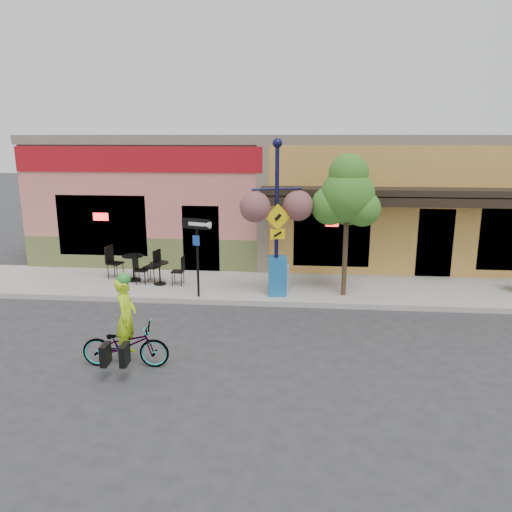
{
  "coord_description": "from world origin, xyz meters",
  "views": [
    {
      "loc": [
        0.22,
        -12.21,
        4.53
      ],
      "look_at": [
        -0.94,
        0.5,
        1.4
      ],
      "focal_mm": 35.0,
      "sensor_mm": 36.0,
      "label": 1
    }
  ],
  "objects": [
    {
      "name": "newspaper_box_blue",
      "position": [
        -0.39,
        1.09,
        0.7
      ],
      "size": [
        0.54,
        0.49,
        1.1
      ],
      "primitive_type": null,
      "rotation": [
        0.0,
        0.0,
        0.1
      ],
      "color": "#1C66A8",
      "rests_on": "sidewalk"
    },
    {
      "name": "cyclist_rider",
      "position": [
        -3.15,
        -3.29,
        0.8
      ],
      "size": [
        0.41,
        0.6,
        1.59
      ],
      "primitive_type": "imported",
      "rotation": [
        0.0,
        0.0,
        1.62
      ],
      "color": "#BEF219",
      "rests_on": "ground"
    },
    {
      "name": "street_tree",
      "position": [
        1.45,
        1.25,
        2.12
      ],
      "size": [
        1.72,
        1.72,
        3.94
      ],
      "primitive_type": null,
      "rotation": [
        0.0,
        0.0,
        0.13
      ],
      "color": "#3D7A26",
      "rests_on": "sidewalk"
    },
    {
      "name": "one_way_sign",
      "position": [
        -2.56,
        0.74,
        1.24
      ],
      "size": [
        0.85,
        0.43,
        2.19
      ],
      "primitive_type": null,
      "rotation": [
        0.0,
        0.0,
        -0.31
      ],
      "color": "black",
      "rests_on": "sidewalk"
    },
    {
      "name": "ground",
      "position": [
        0.0,
        0.0,
        0.0
      ],
      "size": [
        90.0,
        90.0,
        0.0
      ],
      "primitive_type": "plane",
      "color": "#2D2D30",
      "rests_on": "ground"
    },
    {
      "name": "building",
      "position": [
        0.0,
        7.5,
        2.25
      ],
      "size": [
        18.2,
        8.2,
        4.5
      ],
      "primitive_type": null,
      "color": "#CC6D64",
      "rests_on": "ground"
    },
    {
      "name": "lamp_post",
      "position": [
        -0.43,
        0.97,
        2.29
      ],
      "size": [
        1.47,
        0.94,
        4.29
      ],
      "primitive_type": null,
      "rotation": [
        0.0,
        0.0,
        0.31
      ],
      "color": "#111137",
      "rests_on": "sidewalk"
    },
    {
      "name": "curb",
      "position": [
        0.0,
        0.55,
        0.07
      ],
      "size": [
        24.0,
        0.12,
        0.15
      ],
      "primitive_type": "cube",
      "color": "#A8A59E",
      "rests_on": "ground"
    },
    {
      "name": "newspaper_box_grey",
      "position": [
        -0.28,
        1.25,
        0.56
      ],
      "size": [
        0.44,
        0.41,
        0.82
      ],
      "primitive_type": null,
      "rotation": [
        0.0,
        0.0,
        -0.17
      ],
      "color": "#A8A8A8",
      "rests_on": "sidewalk"
    },
    {
      "name": "cafe_set_right",
      "position": [
        -3.94,
        1.77,
        0.59
      ],
      "size": [
        1.49,
        0.76,
        0.89
      ],
      "primitive_type": null,
      "rotation": [
        0.0,
        0.0,
        -0.02
      ],
      "color": "black",
      "rests_on": "sidewalk"
    },
    {
      "name": "cafe_set_left",
      "position": [
        -4.86,
        2.11,
        0.67
      ],
      "size": [
        1.88,
        1.26,
        1.04
      ],
      "primitive_type": null,
      "rotation": [
        0.0,
        0.0,
        -0.25
      ],
      "color": "black",
      "rests_on": "sidewalk"
    },
    {
      "name": "bicycle",
      "position": [
        -3.2,
        -3.29,
        0.46
      ],
      "size": [
        1.76,
        0.69,
        0.91
      ],
      "primitive_type": "imported",
      "rotation": [
        0.0,
        0.0,
        1.62
      ],
      "color": "maroon",
      "rests_on": "ground"
    },
    {
      "name": "sidewalk",
      "position": [
        0.0,
        2.0,
        0.07
      ],
      "size": [
        24.0,
        3.0,
        0.15
      ],
      "primitive_type": "cube",
      "color": "#9E9B93",
      "rests_on": "ground"
    }
  ]
}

